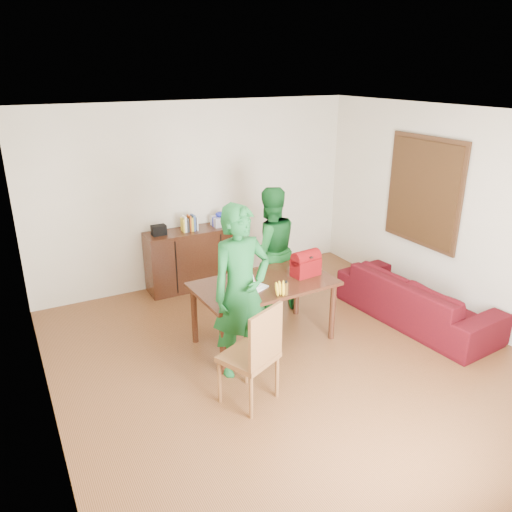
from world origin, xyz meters
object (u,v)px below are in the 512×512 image
chair (250,373)px  sofa (416,299)px  person_near (241,291)px  person_far (269,249)px  red_bag (306,266)px  table (264,290)px  bottle (286,288)px  laptop (253,285)px

chair → sofa: 2.73m
chair → person_near: person_near is taller
chair → person_far: size_ratio=0.63×
red_bag → sofa: 1.62m
person_far → sofa: size_ratio=0.79×
sofa → person_far: bearing=45.6°
person_far → table: bearing=62.9°
bottle → red_bag: red_bag is taller
chair → laptop: chair is taller
person_far → bottle: (-0.44, -1.16, -0.00)m
person_near → laptop: (0.31, 0.32, -0.13)m
table → sofa: size_ratio=0.78×
chair → sofa: size_ratio=0.50×
person_near → bottle: (0.56, 0.02, -0.09)m
chair → red_bag: size_ratio=3.15×
table → bottle: (0.05, -0.40, 0.18)m
laptop → red_bag: bearing=-18.6°
bottle → person_far: bearing=69.1°
red_bag → table: bearing=169.2°
bottle → sofa: 2.02m
table → person_far: (0.50, 0.75, 0.18)m
laptop → bottle: 0.39m
chair → sofa: chair is taller
table → laptop: bearing=-155.3°
person_far → laptop: 1.10m
chair → red_bag: 1.65m
table → chair: 1.24m
sofa → person_near: bearing=83.6°
red_bag → sofa: bearing=-23.1°
bottle → sofa: size_ratio=0.08×
laptop → red_bag: size_ratio=1.09×
laptop → red_bag: 0.75m
chair → laptop: 1.12m
laptop → red_bag: (0.74, 0.05, 0.08)m
laptop → sofa: (2.19, -0.39, -0.50)m
person_far → chair: bearing=61.7°
laptop → bottle: bearing=-73.1°
chair → person_far: bearing=31.3°
bottle → red_bag: bearing=35.7°
person_near → chair: bearing=-113.7°
table → person_far: size_ratio=0.98×
person_far → red_bag: 0.80m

